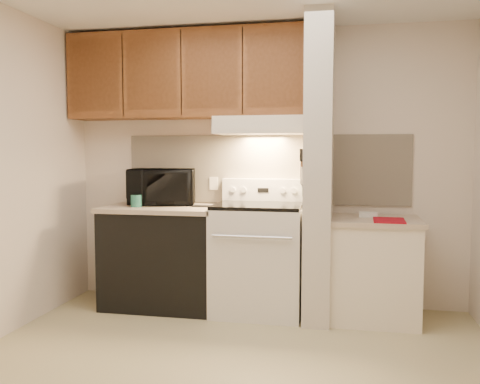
# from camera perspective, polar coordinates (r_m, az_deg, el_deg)

# --- Properties ---
(floor) EXTENTS (3.60, 3.60, 0.00)m
(floor) POSITION_cam_1_polar(r_m,az_deg,el_deg) (3.50, -1.13, -18.96)
(floor) COLOR tan
(floor) RESTS_ON ground
(wall_back) EXTENTS (3.60, 2.50, 0.02)m
(wall_back) POSITION_cam_1_polar(r_m,az_deg,el_deg) (4.69, 2.81, 2.74)
(wall_back) COLOR beige
(wall_back) RESTS_ON floor
(backsplash) EXTENTS (2.60, 0.02, 0.63)m
(backsplash) POSITION_cam_1_polar(r_m,az_deg,el_deg) (4.68, 2.78, 2.55)
(backsplash) COLOR beige
(backsplash) RESTS_ON wall_back
(range_body) EXTENTS (0.76, 0.65, 0.92)m
(range_body) POSITION_cam_1_polar(r_m,az_deg,el_deg) (4.45, 2.10, -7.62)
(range_body) COLOR silver
(range_body) RESTS_ON floor
(oven_window) EXTENTS (0.50, 0.01, 0.30)m
(oven_window) POSITION_cam_1_polar(r_m,az_deg,el_deg) (4.13, 1.39, -7.99)
(oven_window) COLOR black
(oven_window) RESTS_ON range_body
(oven_handle) EXTENTS (0.65, 0.02, 0.02)m
(oven_handle) POSITION_cam_1_polar(r_m,az_deg,el_deg) (4.05, 1.30, -5.07)
(oven_handle) COLOR silver
(oven_handle) RESTS_ON range_body
(cooktop) EXTENTS (0.74, 0.64, 0.03)m
(cooktop) POSITION_cam_1_polar(r_m,az_deg,el_deg) (4.37, 2.12, -1.53)
(cooktop) COLOR black
(cooktop) RESTS_ON range_body
(range_backguard) EXTENTS (0.76, 0.08, 0.20)m
(range_backguard) POSITION_cam_1_polar(r_m,az_deg,el_deg) (4.64, 2.69, 0.25)
(range_backguard) COLOR silver
(range_backguard) RESTS_ON range_body
(range_display) EXTENTS (0.10, 0.01, 0.04)m
(range_display) POSITION_cam_1_polar(r_m,az_deg,el_deg) (4.60, 2.61, 0.21)
(range_display) COLOR black
(range_display) RESTS_ON range_backguard
(range_knob_left_outer) EXTENTS (0.05, 0.02, 0.05)m
(range_knob_left_outer) POSITION_cam_1_polar(r_m,az_deg,el_deg) (4.65, -0.81, 0.26)
(range_knob_left_outer) COLOR silver
(range_knob_left_outer) RESTS_ON range_backguard
(range_knob_left_inner) EXTENTS (0.05, 0.02, 0.05)m
(range_knob_left_inner) POSITION_cam_1_polar(r_m,az_deg,el_deg) (4.63, 0.40, 0.24)
(range_knob_left_inner) COLOR silver
(range_knob_left_inner) RESTS_ON range_backguard
(range_knob_right_inner) EXTENTS (0.05, 0.02, 0.05)m
(range_knob_right_inner) POSITION_cam_1_polar(r_m,az_deg,el_deg) (4.57, 4.83, 0.18)
(range_knob_right_inner) COLOR silver
(range_knob_right_inner) RESTS_ON range_backguard
(range_knob_right_outer) EXTENTS (0.05, 0.02, 0.05)m
(range_knob_right_outer) POSITION_cam_1_polar(r_m,az_deg,el_deg) (4.56, 6.08, 0.16)
(range_knob_right_outer) COLOR silver
(range_knob_right_outer) RESTS_ON range_backguard
(dishwasher_front) EXTENTS (1.00, 0.63, 0.87)m
(dishwasher_front) POSITION_cam_1_polar(r_m,az_deg,el_deg) (4.68, -8.66, -7.37)
(dishwasher_front) COLOR black
(dishwasher_front) RESTS_ON floor
(left_countertop) EXTENTS (1.04, 0.67, 0.04)m
(left_countertop) POSITION_cam_1_polar(r_m,az_deg,el_deg) (4.61, -8.73, -1.83)
(left_countertop) COLOR #BCA78E
(left_countertop) RESTS_ON dishwasher_front
(spoon_rest) EXTENTS (0.23, 0.08, 0.02)m
(spoon_rest) POSITION_cam_1_polar(r_m,az_deg,el_deg) (4.50, -3.87, -1.58)
(spoon_rest) COLOR black
(spoon_rest) RESTS_ON left_countertop
(teal_jar) EXTENTS (0.12, 0.12, 0.11)m
(teal_jar) POSITION_cam_1_polar(r_m,az_deg,el_deg) (4.58, -11.58, -0.98)
(teal_jar) COLOR #256B59
(teal_jar) RESTS_ON left_countertop
(outlet) EXTENTS (0.08, 0.01, 0.12)m
(outlet) POSITION_cam_1_polar(r_m,az_deg,el_deg) (4.77, -2.96, 0.96)
(outlet) COLOR #F0E4CD
(outlet) RESTS_ON backsplash
(microwave) EXTENTS (0.67, 0.53, 0.33)m
(microwave) POSITION_cam_1_polar(r_m,az_deg,el_deg) (4.74, -8.75, 0.59)
(microwave) COLOR black
(microwave) RESTS_ON left_countertop
(partition_pillar) EXTENTS (0.22, 0.70, 2.50)m
(partition_pillar) POSITION_cam_1_polar(r_m,az_deg,el_deg) (4.29, 8.86, 2.53)
(partition_pillar) COLOR beige
(partition_pillar) RESTS_ON floor
(pillar_trim) EXTENTS (0.01, 0.70, 0.04)m
(pillar_trim) POSITION_cam_1_polar(r_m,az_deg,el_deg) (4.30, 7.32, 3.21)
(pillar_trim) COLOR brown
(pillar_trim) RESTS_ON partition_pillar
(knife_strip) EXTENTS (0.02, 0.42, 0.04)m
(knife_strip) POSITION_cam_1_polar(r_m,az_deg,el_deg) (4.25, 7.20, 3.47)
(knife_strip) COLOR black
(knife_strip) RESTS_ON partition_pillar
(knife_blade_a) EXTENTS (0.01, 0.03, 0.16)m
(knife_blade_a) POSITION_cam_1_polar(r_m,az_deg,el_deg) (4.08, 6.84, 2.03)
(knife_blade_a) COLOR silver
(knife_blade_a) RESTS_ON knife_strip
(knife_handle_a) EXTENTS (0.02, 0.02, 0.10)m
(knife_handle_a) POSITION_cam_1_polar(r_m,az_deg,el_deg) (4.08, 6.86, 4.13)
(knife_handle_a) COLOR black
(knife_handle_a) RESTS_ON knife_strip
(knife_blade_b) EXTENTS (0.01, 0.04, 0.18)m
(knife_blade_b) POSITION_cam_1_polar(r_m,az_deg,el_deg) (4.18, 6.95, 1.95)
(knife_blade_b) COLOR silver
(knife_blade_b) RESTS_ON knife_strip
(knife_handle_b) EXTENTS (0.02, 0.02, 0.10)m
(knife_handle_b) POSITION_cam_1_polar(r_m,az_deg,el_deg) (4.18, 6.97, 4.14)
(knife_handle_b) COLOR black
(knife_handle_b) RESTS_ON knife_strip
(knife_blade_c) EXTENTS (0.01, 0.04, 0.20)m
(knife_blade_c) POSITION_cam_1_polar(r_m,az_deg,el_deg) (4.26, 7.03, 1.86)
(knife_blade_c) COLOR silver
(knife_blade_c) RESTS_ON knife_strip
(knife_handle_c) EXTENTS (0.02, 0.02, 0.10)m
(knife_handle_c) POSITION_cam_1_polar(r_m,az_deg,el_deg) (4.26, 7.05, 4.15)
(knife_handle_c) COLOR black
(knife_handle_c) RESTS_ON knife_strip
(knife_blade_d) EXTENTS (0.01, 0.04, 0.16)m
(knife_blade_d) POSITION_cam_1_polar(r_m,az_deg,el_deg) (4.32, 7.09, 2.16)
(knife_blade_d) COLOR silver
(knife_blade_d) RESTS_ON knife_strip
(knife_handle_d) EXTENTS (0.02, 0.02, 0.10)m
(knife_handle_d) POSITION_cam_1_polar(r_m,az_deg,el_deg) (4.32, 7.12, 4.15)
(knife_handle_d) COLOR black
(knife_handle_d) RESTS_ON knife_strip
(knife_blade_e) EXTENTS (0.01, 0.04, 0.18)m
(knife_blade_e) POSITION_cam_1_polar(r_m,az_deg,el_deg) (4.42, 7.18, 2.08)
(knife_blade_e) COLOR silver
(knife_blade_e) RESTS_ON knife_strip
(knife_handle_e) EXTENTS (0.02, 0.02, 0.10)m
(knife_handle_e) POSITION_cam_1_polar(r_m,az_deg,el_deg) (4.40, 7.19, 4.16)
(knife_handle_e) COLOR black
(knife_handle_e) RESTS_ON knife_strip
(oven_mitt) EXTENTS (0.03, 0.11, 0.26)m
(oven_mitt) POSITION_cam_1_polar(r_m,az_deg,el_deg) (4.47, 7.25, 1.22)
(oven_mitt) COLOR slate
(oven_mitt) RESTS_ON partition_pillar
(right_cab_base) EXTENTS (0.70, 0.60, 0.81)m
(right_cab_base) POSITION_cam_1_polar(r_m,az_deg,el_deg) (4.41, 14.78, -8.61)
(right_cab_base) COLOR #F0E4CD
(right_cab_base) RESTS_ON floor
(right_countertop) EXTENTS (0.74, 0.64, 0.04)m
(right_countertop) POSITION_cam_1_polar(r_m,az_deg,el_deg) (4.33, 14.89, -3.13)
(right_countertop) COLOR #BCA78E
(right_countertop) RESTS_ON right_cab_base
(red_folder) EXTENTS (0.25, 0.34, 0.01)m
(red_folder) POSITION_cam_1_polar(r_m,az_deg,el_deg) (4.19, 16.39, -3.07)
(red_folder) COLOR maroon
(red_folder) RESTS_ON right_countertop
(white_box) EXTENTS (0.15, 0.10, 0.04)m
(white_box) POSITION_cam_1_polar(r_m,az_deg,el_deg) (4.40, 14.19, -2.47)
(white_box) COLOR white
(white_box) RESTS_ON right_countertop
(range_hood) EXTENTS (0.78, 0.44, 0.15)m
(range_hood) POSITION_cam_1_polar(r_m,az_deg,el_deg) (4.48, 2.40, 7.46)
(range_hood) COLOR #F0E4CD
(range_hood) RESTS_ON upper_cabinets
(hood_lip) EXTENTS (0.78, 0.04, 0.06)m
(hood_lip) POSITION_cam_1_polar(r_m,az_deg,el_deg) (4.27, 1.96, 7.00)
(hood_lip) COLOR #F0E4CD
(hood_lip) RESTS_ON range_hood
(upper_cabinets) EXTENTS (2.18, 0.33, 0.77)m
(upper_cabinets) POSITION_cam_1_polar(r_m,az_deg,el_deg) (4.72, -6.00, 12.90)
(upper_cabinets) COLOR brown
(upper_cabinets) RESTS_ON wall_back
(cab_door_a) EXTENTS (0.46, 0.01, 0.63)m
(cab_door_a) POSITION_cam_1_polar(r_m,az_deg,el_deg) (4.88, -16.01, 12.47)
(cab_door_a) COLOR brown
(cab_door_a) RESTS_ON upper_cabinets
(cab_gap_a) EXTENTS (0.01, 0.01, 0.73)m
(cab_gap_a) POSITION_cam_1_polar(r_m,az_deg,el_deg) (4.76, -13.03, 12.73)
(cab_gap_a) COLOR black
(cab_gap_a) RESTS_ON upper_cabinets
(cab_door_b) EXTENTS (0.46, 0.01, 0.63)m
(cab_door_b) POSITION_cam_1_polar(r_m,az_deg,el_deg) (4.66, -9.89, 12.96)
(cab_door_b) COLOR brown
(cab_door_b) RESTS_ON upper_cabinets
(cab_gap_b) EXTENTS (0.01, 0.01, 0.73)m
(cab_gap_b) POSITION_cam_1_polar(r_m,az_deg,el_deg) (4.57, -6.62, 13.17)
(cab_gap_b) COLOR black
(cab_gap_b) RESTS_ON upper_cabinets
(cab_door_c) EXTENTS (0.46, 0.01, 0.63)m
(cab_door_c) POSITION_cam_1_polar(r_m,az_deg,el_deg) (4.50, -3.22, 13.34)
(cab_door_c) COLOR brown
(cab_door_c) RESTS_ON upper_cabinets
(cab_gap_c) EXTENTS (0.01, 0.01, 0.73)m
(cab_gap_c) POSITION_cam_1_polar(r_m,az_deg,el_deg) (4.44, 0.28, 13.47)
(cab_gap_c) COLOR black
(cab_gap_c) RESTS_ON upper_cabinets
(cab_door_d) EXTENTS (0.46, 0.01, 0.63)m
(cab_door_d) POSITION_cam_1_polar(r_m,az_deg,el_deg) (4.39, 3.88, 13.54)
(cab_door_d) COLOR brown
(cab_door_d) RESTS_ON upper_cabinets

